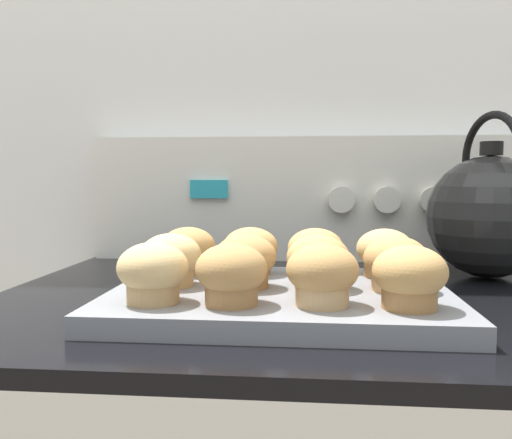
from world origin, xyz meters
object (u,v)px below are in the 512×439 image
object	(u,v)px
muffin_r1_c2	(317,262)
muffin_r1_c3	(394,263)
muffin_r2_c0	(187,250)
muffin_r2_c1	(249,250)
muffin_pan	(279,297)
muffin_r2_c2	(314,252)
muffin_r0_c3	(408,277)
muffin_r2_c3	(383,253)
tea_kettle	(487,214)
muffin_r0_c2	(321,274)
muffin_r0_c0	(151,272)
muffin_r0_c1	(230,274)
muffin_r1_c1	(244,261)
muffin_r1_c0	(169,259)

from	to	relation	value
muffin_r1_c2	muffin_r1_c3	world-z (taller)	same
muffin_r2_c0	muffin_r2_c1	xyz separation A→B (m)	(0.08, 0.00, 0.00)
muffin_pan	muffin_r2_c2	xyz separation A→B (m)	(0.04, 0.08, 0.04)
muffin_pan	muffin_r1_c3	size ratio (longest dim) A/B	5.31
muffin_r0_c3	muffin_r1_c2	xyz separation A→B (m)	(-0.08, 0.09, 0.00)
muffin_r2_c3	tea_kettle	world-z (taller)	tea_kettle
muffin_r2_c2	muffin_r0_c2	bearing A→B (deg)	-88.48
muffin_r1_c3	muffin_r2_c0	distance (m)	0.27
muffin_r0_c0	muffin_r0_c2	bearing A→B (deg)	1.14
muffin_r2_c0	muffin_r0_c0	bearing A→B (deg)	-89.45
muffin_r0_c3	muffin_pan	bearing A→B (deg)	146.03
muffin_r0_c1	muffin_r1_c3	xyz separation A→B (m)	(0.17, 0.08, 0.00)
muffin_r1_c2	muffin_r2_c2	size ratio (longest dim) A/B	1.00
muffin_r2_c0	muffin_r2_c1	world-z (taller)	same
muffin_r0_c1	muffin_r2_c3	xyz separation A→B (m)	(0.17, 0.17, 0.00)
muffin_pan	muffin_r2_c2	size ratio (longest dim) A/B	5.31
muffin_pan	muffin_r2_c2	bearing A→B (deg)	63.73
muffin_r1_c2	muffin_r2_c2	bearing A→B (deg)	91.21
muffin_r0_c2	muffin_r1_c1	size ratio (longest dim) A/B	1.00
muffin_r1_c3	muffin_r0_c1	bearing A→B (deg)	-153.80
muffin_r0_c1	tea_kettle	distance (m)	0.46
muffin_r2_c1	muffin_r2_c3	world-z (taller)	same
muffin_r0_c0	muffin_r0_c1	bearing A→B (deg)	-1.30
muffin_r0_c2	muffin_r2_c0	xyz separation A→B (m)	(-0.17, 0.16, 0.00)
muffin_pan	muffin_r2_c3	bearing A→B (deg)	33.03
tea_kettle	muffin_r0_c1	bearing A→B (deg)	-138.13
tea_kettle	muffin_r2_c1	bearing A→B (deg)	-158.95
muffin_r0_c0	tea_kettle	size ratio (longest dim) A/B	0.29
muffin_r0_c3	muffin_r1_c1	size ratio (longest dim) A/B	1.00
muffin_r1_c0	muffin_r2_c2	world-z (taller)	same
muffin_pan	muffin_r1_c0	bearing A→B (deg)	179.80
muffin_r1_c0	muffin_r2_c1	size ratio (longest dim) A/B	1.00
muffin_pan	muffin_r2_c0	size ratio (longest dim) A/B	5.31
muffin_r1_c1	muffin_r1_c3	bearing A→B (deg)	-0.28
muffin_r0_c1	muffin_r2_c1	size ratio (longest dim) A/B	1.00
muffin_r1_c2	muffin_r2_c0	xyz separation A→B (m)	(-0.17, 0.08, 0.00)
muffin_r1_c0	muffin_r2_c2	bearing A→B (deg)	25.83
muffin_r1_c3	muffin_r2_c3	size ratio (longest dim) A/B	1.00
muffin_r0_c3	muffin_r1_c0	size ratio (longest dim) A/B	1.00
muffin_r0_c3	muffin_r1_c1	xyz separation A→B (m)	(-0.17, 0.08, 0.00)
muffin_r0_c0	muffin_r2_c2	bearing A→B (deg)	45.52
muffin_r0_c1	tea_kettle	size ratio (longest dim) A/B	0.29
muffin_r0_c3	muffin_r1_c3	size ratio (longest dim) A/B	1.00
muffin_r1_c1	tea_kettle	world-z (taller)	tea_kettle
muffin_pan	muffin_r2_c0	distance (m)	0.16
muffin_r2_c2	muffin_pan	bearing A→B (deg)	-116.27
muffin_r0_c0	muffin_r2_c0	size ratio (longest dim) A/B	1.00
muffin_r0_c1	muffin_r1_c0	world-z (taller)	same
muffin_r0_c0	muffin_r0_c1	size ratio (longest dim) A/B	1.00
muffin_pan	muffin_r0_c0	size ratio (longest dim) A/B	5.31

